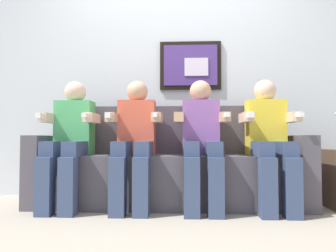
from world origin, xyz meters
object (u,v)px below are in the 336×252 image
Objects in this scene: person_leftmost at (70,137)px; person_right_center at (201,137)px; person_rightmost at (269,137)px; couch at (169,170)px; person_left_center at (135,137)px.

person_right_center is at bearing 0.02° from person_leftmost.
person_rightmost is at bearing -0.05° from person_right_center.
person_right_center is 0.57m from person_rightmost.
person_rightmost is at bearing -11.24° from couch.
person_leftmost is 1.00× the size of person_left_center.
couch is at bearing 30.80° from person_left_center.
couch is 2.17× the size of person_right_center.
person_left_center and person_rightmost have the same top height.
person_left_center is at bearing -179.95° from person_right_center.
person_left_center is 1.00× the size of person_right_center.
person_leftmost reaches higher than couch.
person_right_center is (1.13, 0.00, -0.00)m from person_leftmost.
person_right_center is at bearing -30.70° from couch.
person_left_center is at bearing 180.00° from person_rightmost.
person_left_center is (0.57, 0.00, 0.00)m from person_leftmost.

